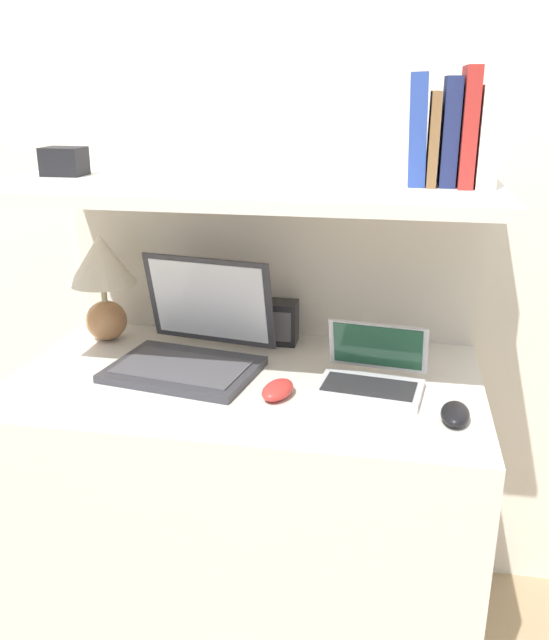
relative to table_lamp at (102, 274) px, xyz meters
name	(u,v)px	position (x,y,z in m)	size (l,w,h in m)	color
wall_back	(274,185)	(0.45, 0.20, 0.23)	(6.00, 0.05, 2.40)	silver
desk	(247,511)	(0.45, -0.19, -0.58)	(1.16, 0.66, 0.78)	silver
back_riser	(271,382)	(0.45, 0.15, -0.36)	(1.16, 0.04, 1.23)	silver
shelf	(249,186)	(0.45, -0.12, 0.27)	(1.16, 0.59, 0.03)	silver
table_lamp	(102,274)	(0.00, 0.00, 0.00)	(0.19, 0.19, 0.30)	#B27A4C
laptop_large	(192,346)	(0.30, -0.14, -0.14)	(0.41, 0.38, 0.27)	#333338
laptop_small	(372,376)	(0.76, -0.20, -0.16)	(0.27, 0.23, 0.15)	silver
computer_mouse	(278,390)	(0.55, -0.29, -0.17)	(0.09, 0.12, 0.04)	red
second_mouse	(455,414)	(0.94, -0.34, -0.17)	(0.07, 0.11, 0.04)	black
router_box	(276,322)	(0.48, 0.06, -0.13)	(0.12, 0.08, 0.12)	black
book_white	(486,136)	(0.98, -0.12, 0.39)	(0.04, 0.16, 0.21)	silver
book_red	(468,127)	(0.93, -0.12, 0.41)	(0.03, 0.17, 0.25)	#A82823
book_navy	(450,132)	(0.90, -0.12, 0.40)	(0.03, 0.13, 0.23)	navy
book_brown	(433,139)	(0.86, -0.12, 0.38)	(0.02, 0.15, 0.20)	brown
book_blue	(418,129)	(0.83, -0.12, 0.40)	(0.04, 0.13, 0.24)	#284293
shelf_gadget	(64,161)	(-0.02, -0.12, 0.32)	(0.10, 0.08, 0.07)	black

